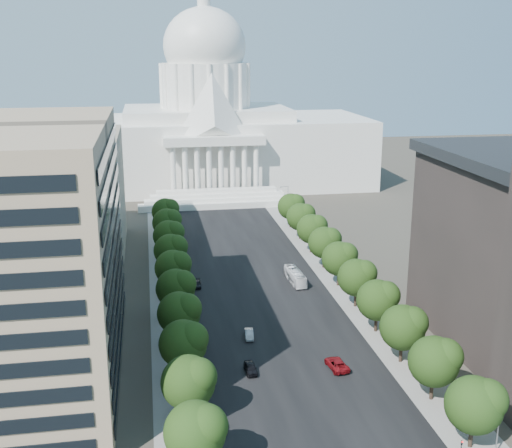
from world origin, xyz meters
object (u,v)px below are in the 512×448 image
car_silver (249,334)px  car_red (337,364)px  car_dark_b (197,284)px  car_parked (220,425)px  car_dark_a (251,368)px  city_bus (295,276)px

car_silver → car_red: bearing=-42.4°
car_silver → car_dark_b: (-7.24, 27.01, -0.06)m
car_red → car_parked: car_red is taller
car_dark_a → car_silver: car_dark_a is taller
car_silver → car_parked: (-8.51, -27.57, -0.01)m
city_bus → car_dark_b: bearing=174.7°
car_dark_a → car_dark_b: bearing=96.4°
car_silver → car_dark_b: 27.96m
car_dark_b → city_bus: size_ratio=0.42×
car_dark_a → city_bus: (16.35, 38.78, 0.70)m
car_dark_a → car_red: bearing=-5.8°
car_dark_a → car_silver: size_ratio=1.03×
car_silver → city_bus: 29.96m
car_dark_a → car_parked: bearing=-115.6°
car_parked → car_red: bearing=30.8°
car_dark_b → car_silver: bearing=-70.8°
city_bus → car_red: bearing=-96.3°
car_parked → car_silver: bearing=69.9°
car_dark_a → car_dark_b: 39.99m
car_parked → city_bus: city_bus is taller
car_dark_a → car_red: 14.12m
car_silver → car_red: size_ratio=0.75×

